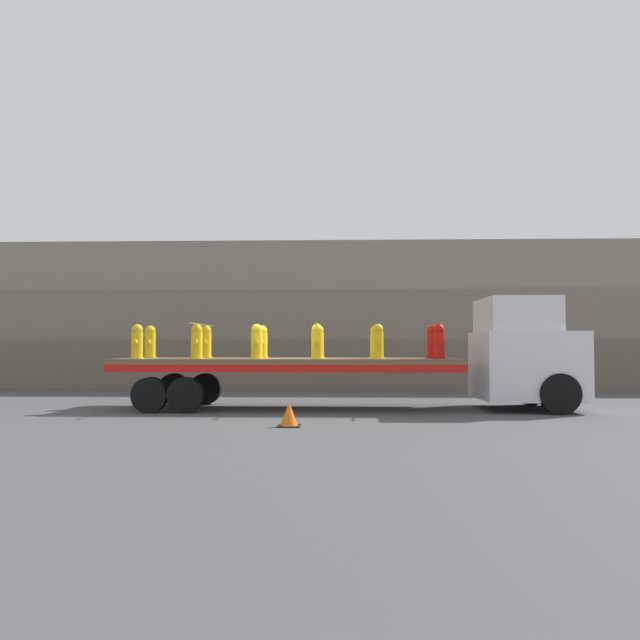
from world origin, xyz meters
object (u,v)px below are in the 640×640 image
truck_cab (528,354)px  fire_hydrant_yellow_far_1 (206,342)px  fire_hydrant_yellow_far_0 (150,342)px  fire_hydrant_yellow_far_4 (375,342)px  fire_hydrant_red_far_5 (433,342)px  fire_hydrant_yellow_near_1 (197,342)px  fire_hydrant_red_near_5 (439,342)px  fire_hydrant_yellow_far_3 (319,342)px  flatbed_trailer (264,368)px  fire_hydrant_yellow_near_0 (137,342)px  fire_hydrant_yellow_near_4 (378,342)px  fire_hydrant_yellow_far_2 (262,342)px  fire_hydrant_yellow_near_2 (257,342)px  fire_hydrant_yellow_near_3 (317,342)px  traffic_cone (289,415)px

truck_cab → fire_hydrant_yellow_far_1: size_ratio=3.26×
fire_hydrant_yellow_far_0 → fire_hydrant_yellow_far_4: 6.34m
truck_cab → fire_hydrant_red_far_5: 2.54m
fire_hydrant_yellow_far_1 → fire_hydrant_red_far_5: 6.34m
fire_hydrant_yellow_near_1 → fire_hydrant_red_near_5: size_ratio=1.00×
truck_cab → fire_hydrant_yellow_far_1: (-8.80, 0.56, 0.33)m
fire_hydrant_yellow_far_3 → flatbed_trailer: bearing=-158.8°
fire_hydrant_yellow_near_0 → fire_hydrant_yellow_far_4: bearing=10.1°
fire_hydrant_yellow_near_4 → fire_hydrant_red_near_5: bearing=0.0°
fire_hydrant_yellow_far_4 → fire_hydrant_yellow_far_2: bearing=180.0°
fire_hydrant_red_near_5 → fire_hydrant_yellow_near_0: bearing=180.0°
fire_hydrant_yellow_far_0 → fire_hydrant_yellow_near_2: same height
truck_cab → fire_hydrant_yellow_near_3: (-5.62, -0.56, 0.33)m
fire_hydrant_yellow_near_0 → fire_hydrant_yellow_far_3: (4.76, 1.13, 0.00)m
fire_hydrant_yellow_near_0 → fire_hydrant_yellow_far_4: 6.44m
fire_hydrant_yellow_near_3 → fire_hydrant_yellow_near_4: 1.59m
flatbed_trailer → fire_hydrant_yellow_far_1: fire_hydrant_yellow_far_1 is taller
truck_cab → fire_hydrant_red_far_5: size_ratio=3.26×
fire_hydrant_yellow_far_4 → fire_hydrant_red_far_5: bearing=0.0°
fire_hydrant_yellow_far_1 → fire_hydrant_yellow_far_2: size_ratio=1.00×
fire_hydrant_yellow_near_1 → fire_hydrant_yellow_far_2: 1.95m
fire_hydrant_yellow_near_0 → fire_hydrant_yellow_near_3: (4.76, 0.00, 0.00)m
fire_hydrant_yellow_near_2 → fire_hydrant_yellow_far_4: 3.37m
flatbed_trailer → fire_hydrant_yellow_near_1: (-1.72, -0.56, 0.71)m
fire_hydrant_yellow_near_4 → fire_hydrant_red_far_5: size_ratio=1.00×
fire_hydrant_yellow_near_0 → fire_hydrant_yellow_far_2: bearing=19.6°
fire_hydrant_yellow_near_2 → fire_hydrant_yellow_far_4: size_ratio=1.00×
fire_hydrant_yellow_far_1 → fire_hydrant_yellow_near_3: size_ratio=1.00×
fire_hydrant_red_far_5 → fire_hydrant_yellow_far_4: bearing=180.0°
fire_hydrant_yellow_near_0 → fire_hydrant_yellow_far_0: same height
fire_hydrant_yellow_near_3 → traffic_cone: size_ratio=1.77×
truck_cab → fire_hydrant_yellow_near_1: size_ratio=3.26×
fire_hydrant_yellow_far_0 → fire_hydrant_yellow_far_2: 3.17m
fire_hydrant_yellow_near_0 → fire_hydrant_yellow_far_0: bearing=90.0°
fire_hydrant_yellow_far_4 → fire_hydrant_yellow_near_4: bearing=-90.0°
flatbed_trailer → fire_hydrant_yellow_near_0: 3.43m
fire_hydrant_yellow_far_2 → fire_hydrant_yellow_far_3: same height
fire_hydrant_yellow_far_1 → fire_hydrant_yellow_near_4: size_ratio=1.00×
truck_cab → fire_hydrant_yellow_far_2: truck_cab is taller
fire_hydrant_yellow_near_0 → fire_hydrant_yellow_near_4: bearing=0.0°
fire_hydrant_yellow_near_4 → fire_hydrant_red_far_5: bearing=35.4°
fire_hydrant_yellow_far_2 → fire_hydrant_yellow_far_3: size_ratio=1.00×
fire_hydrant_yellow_near_0 → fire_hydrant_yellow_far_4: same height
fire_hydrant_yellow_near_3 → fire_hydrant_yellow_far_3: same height
fire_hydrant_yellow_near_1 → fire_hydrant_yellow_near_3: same height
fire_hydrant_yellow_far_0 → fire_hydrant_yellow_near_3: 4.89m
fire_hydrant_yellow_near_2 → fire_hydrant_red_near_5: 4.76m
fire_hydrant_yellow_near_0 → fire_hydrant_yellow_far_1: same height
fire_hydrant_red_far_5 → traffic_cone: bearing=-130.2°
truck_cab → fire_hydrant_yellow_far_2: bearing=175.5°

